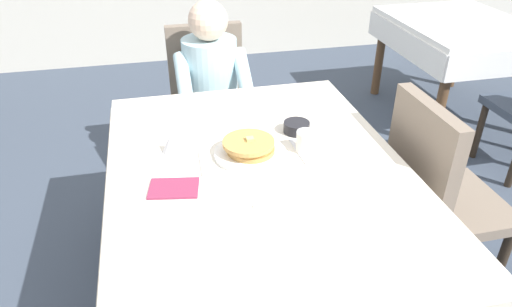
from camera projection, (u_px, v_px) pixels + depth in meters
ground_plane at (259, 307)px, 2.13m from camera, size 14.00×14.00×0.00m
dining_table_main at (259, 189)px, 1.79m from camera, size 1.12×1.52×0.74m
chair_diner at (209, 95)px, 2.82m from camera, size 0.44×0.45×0.93m
diner_person at (212, 84)px, 2.62m from camera, size 0.40×0.43×1.12m
chair_right_side at (436, 188)px, 2.00m from camera, size 0.45×0.44×0.93m
plate_breakfast at (250, 153)px, 1.82m from camera, size 0.28×0.28×0.02m
breakfast_stack at (250, 146)px, 1.81m from camera, size 0.20×0.20×0.06m
cup_coffee at (306, 141)px, 1.83m from camera, size 0.11×0.08×0.08m
bowl_butter at (297, 127)px, 1.98m from camera, size 0.11×0.11×0.04m
syrup_pitcher at (172, 143)px, 1.83m from camera, size 0.08×0.08×0.07m
fork_left_of_plate at (202, 163)px, 1.77m from camera, size 0.02×0.18×0.00m
knife_right_of_plate at (299, 151)px, 1.85m from camera, size 0.02×0.20×0.00m
spoon_near_edge at (275, 207)px, 1.55m from camera, size 0.15×0.05×0.00m
napkin_folded at (174, 188)px, 1.63m from camera, size 0.19×0.15×0.01m
background_table_far at (459, 36)px, 3.51m from camera, size 0.92×1.12×0.74m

